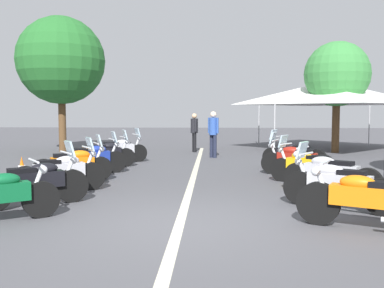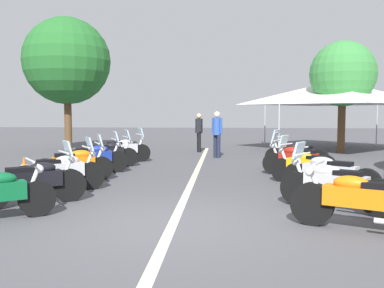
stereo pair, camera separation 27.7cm
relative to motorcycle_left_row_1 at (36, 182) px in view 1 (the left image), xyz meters
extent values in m
plane|color=#4C4C51|center=(-1.21, -2.79, -0.47)|extent=(80.00, 80.00, 0.00)
cube|color=beige|center=(3.43, -2.79, -0.47)|extent=(18.88, 0.16, 0.01)
cylinder|color=black|center=(-0.82, -0.43, -0.16)|extent=(0.48, 0.58, 0.62)
ellipsoid|color=#0C592D|center=(-1.16, 0.04, 0.22)|extent=(0.52, 0.57, 0.22)
cylinder|color=silver|center=(-0.86, -0.38, 0.14)|extent=(0.23, 0.28, 0.58)
cylinder|color=silver|center=(-0.88, -0.34, 0.50)|extent=(0.52, 0.40, 0.04)
sphere|color=silver|center=(-0.79, -0.47, 0.34)|extent=(0.14, 0.14, 0.14)
cylinder|color=black|center=(0.40, -0.54, -0.15)|extent=(0.50, 0.60, 0.65)
cube|color=black|center=(-0.02, 0.02, 0.03)|extent=(0.86, 1.02, 0.30)
ellipsoid|color=black|center=(0.09, -0.12, 0.23)|extent=(0.52, 0.57, 0.22)
cube|color=black|center=(-0.15, 0.20, 0.21)|extent=(0.50, 0.54, 0.12)
cylinder|color=silver|center=(0.36, -0.49, 0.15)|extent=(0.23, 0.27, 0.58)
cylinder|color=silver|center=(0.34, -0.46, 0.51)|extent=(0.52, 0.40, 0.04)
sphere|color=silver|center=(0.43, -0.58, 0.35)|extent=(0.14, 0.14, 0.14)
cylinder|color=silver|center=(-0.13, 0.47, -0.24)|extent=(0.39, 0.49, 0.08)
cube|color=silver|center=(0.39, -0.52, 0.58)|extent=(0.36, 0.31, 0.32)
cylinder|color=black|center=(1.72, -0.55, -0.15)|extent=(0.46, 0.61, 0.63)
cylinder|color=black|center=(0.96, 0.64, -0.15)|extent=(0.46, 0.61, 0.63)
cube|color=silver|center=(1.34, 0.05, 0.03)|extent=(0.81, 1.06, 0.30)
ellipsoid|color=silver|center=(1.44, -0.11, 0.23)|extent=(0.50, 0.58, 0.22)
cube|color=black|center=(1.22, 0.23, 0.21)|extent=(0.48, 0.54, 0.12)
cylinder|color=silver|center=(1.69, -0.50, 0.15)|extent=(0.21, 0.28, 0.58)
cylinder|color=silver|center=(1.66, -0.47, 0.51)|extent=(0.55, 0.36, 0.04)
sphere|color=silver|center=(1.74, -0.60, 0.35)|extent=(0.14, 0.14, 0.14)
cylinder|color=silver|center=(1.27, 0.50, -0.25)|extent=(0.36, 0.51, 0.08)
cube|color=silver|center=(1.71, -0.54, 0.58)|extent=(0.37, 0.29, 0.32)
cylinder|color=black|center=(3.08, -0.40, -0.16)|extent=(0.40, 0.61, 0.62)
cylinder|color=black|center=(2.47, 0.85, -0.16)|extent=(0.40, 0.61, 0.62)
cube|color=orange|center=(2.77, 0.23, 0.02)|extent=(0.72, 1.07, 0.30)
ellipsoid|color=orange|center=(2.85, 0.07, 0.22)|extent=(0.46, 0.58, 0.22)
cube|color=black|center=(2.67, 0.42, 0.20)|extent=(0.44, 0.55, 0.12)
cylinder|color=silver|center=(3.05, -0.34, 0.14)|extent=(0.19, 0.29, 0.58)
cylinder|color=silver|center=(3.03, -0.31, 0.50)|extent=(0.57, 0.31, 0.04)
sphere|color=silver|center=(3.10, -0.44, 0.34)|extent=(0.14, 0.14, 0.14)
cylinder|color=silver|center=(2.75, 0.68, -0.25)|extent=(0.31, 0.53, 0.08)
cube|color=silver|center=(3.07, -0.38, 0.57)|extent=(0.38, 0.27, 0.32)
cylinder|color=black|center=(4.48, -0.46, -0.15)|extent=(0.40, 0.63, 0.63)
cylinder|color=black|center=(3.87, 0.80, -0.15)|extent=(0.40, 0.63, 0.63)
cube|color=navy|center=(4.17, 0.17, 0.03)|extent=(0.72, 1.08, 0.30)
ellipsoid|color=navy|center=(4.25, 0.01, 0.23)|extent=(0.46, 0.58, 0.22)
cube|color=black|center=(4.08, 0.37, 0.21)|extent=(0.44, 0.55, 0.12)
cylinder|color=silver|center=(4.45, -0.41, 0.15)|extent=(0.19, 0.29, 0.58)
cylinder|color=silver|center=(4.44, -0.37, 0.51)|extent=(0.58, 0.31, 0.04)
sphere|color=silver|center=(4.50, -0.51, 0.35)|extent=(0.14, 0.14, 0.14)
cylinder|color=silver|center=(4.15, 0.63, -0.25)|extent=(0.31, 0.53, 0.08)
cube|color=silver|center=(4.47, -0.45, 0.58)|extent=(0.38, 0.27, 0.32)
cylinder|color=black|center=(5.84, -0.49, -0.17)|extent=(0.39, 0.60, 0.60)
cylinder|color=black|center=(5.24, 0.73, -0.17)|extent=(0.39, 0.60, 0.60)
cube|color=black|center=(5.54, 0.12, 0.01)|extent=(0.71, 1.05, 0.30)
ellipsoid|color=black|center=(5.62, -0.04, 0.21)|extent=(0.46, 0.58, 0.22)
cube|color=black|center=(5.44, 0.32, 0.19)|extent=(0.45, 0.55, 0.12)
cylinder|color=silver|center=(5.81, -0.44, 0.13)|extent=(0.19, 0.29, 0.58)
cylinder|color=silver|center=(5.80, -0.40, 0.49)|extent=(0.57, 0.31, 0.04)
sphere|color=silver|center=(5.86, -0.54, 0.33)|extent=(0.14, 0.14, 0.14)
cylinder|color=silver|center=(5.52, 0.56, -0.26)|extent=(0.31, 0.53, 0.08)
cube|color=silver|center=(5.83, -0.48, 0.56)|extent=(0.38, 0.27, 0.32)
cylinder|color=black|center=(7.18, -0.67, -0.16)|extent=(0.42, 0.61, 0.62)
cylinder|color=black|center=(6.46, 0.65, -0.16)|extent=(0.42, 0.61, 0.62)
cube|color=silver|center=(6.82, -0.01, 0.02)|extent=(0.79, 1.14, 0.30)
ellipsoid|color=silver|center=(6.91, -0.17, 0.22)|extent=(0.48, 0.58, 0.22)
cube|color=black|center=(6.72, 0.18, 0.20)|extent=(0.46, 0.55, 0.12)
cylinder|color=silver|center=(7.15, -0.62, 0.14)|extent=(0.20, 0.29, 0.58)
cylinder|color=silver|center=(7.13, -0.58, 0.50)|extent=(0.56, 0.33, 0.04)
sphere|color=silver|center=(7.21, -0.72, 0.34)|extent=(0.14, 0.14, 0.14)
cylinder|color=silver|center=(6.76, 0.47, -0.25)|extent=(0.33, 0.52, 0.08)
cube|color=silver|center=(7.17, -0.65, 0.57)|extent=(0.37, 0.28, 0.32)
cylinder|color=black|center=(-1.05, -4.98, -0.13)|extent=(0.43, 0.67, 0.68)
cube|color=orange|center=(-1.39, -5.66, 0.05)|extent=(0.76, 1.15, 0.30)
ellipsoid|color=orange|center=(-1.31, -5.49, 0.25)|extent=(0.46, 0.58, 0.22)
cylinder|color=silver|center=(-1.08, -5.03, 0.17)|extent=(0.19, 0.29, 0.58)
cylinder|color=silver|center=(-1.10, -5.07, 0.53)|extent=(0.57, 0.31, 0.04)
sphere|color=silver|center=(-1.03, -4.94, 0.37)|extent=(0.14, 0.14, 0.14)
cylinder|color=black|center=(0.39, -4.99, -0.14)|extent=(0.48, 0.62, 0.65)
cylinder|color=black|center=(-0.44, -6.21, -0.14)|extent=(0.48, 0.62, 0.65)
cube|color=silver|center=(-0.02, -5.60, 0.04)|extent=(0.86, 1.08, 0.30)
ellipsoid|color=silver|center=(0.08, -5.45, 0.24)|extent=(0.51, 0.58, 0.22)
cube|color=black|center=(-0.15, -5.79, 0.22)|extent=(0.48, 0.54, 0.12)
cylinder|color=silver|center=(0.35, -5.04, 0.16)|extent=(0.22, 0.28, 0.58)
cylinder|color=silver|center=(0.33, -5.08, 0.52)|extent=(0.54, 0.38, 0.04)
sphere|color=silver|center=(0.42, -4.95, 0.36)|extent=(0.14, 0.14, 0.14)
cylinder|color=silver|center=(-0.42, -5.87, -0.24)|extent=(0.37, 0.50, 0.08)
cube|color=silver|center=(0.38, -5.01, 0.59)|extent=(0.37, 0.30, 0.32)
cylinder|color=black|center=(1.89, -5.24, -0.15)|extent=(0.48, 0.60, 0.63)
cylinder|color=black|center=(1.03, -6.48, -0.15)|extent=(0.48, 0.60, 0.63)
cube|color=silver|center=(1.46, -5.86, 0.03)|extent=(0.89, 1.10, 0.30)
ellipsoid|color=silver|center=(1.56, -5.71, 0.23)|extent=(0.51, 0.58, 0.22)
cube|color=black|center=(1.33, -6.04, 0.21)|extent=(0.49, 0.54, 0.12)
cylinder|color=silver|center=(1.86, -5.29, 0.15)|extent=(0.22, 0.28, 0.58)
cylinder|color=silver|center=(1.83, -5.33, 0.51)|extent=(0.53, 0.39, 0.04)
sphere|color=silver|center=(1.92, -5.20, 0.35)|extent=(0.14, 0.14, 0.14)
cylinder|color=silver|center=(1.05, -6.13, -0.25)|extent=(0.38, 0.50, 0.08)
cylinder|color=black|center=(3.14, -5.09, -0.17)|extent=(0.46, 0.57, 0.60)
cylinder|color=black|center=(2.33, -6.24, -0.17)|extent=(0.46, 0.57, 0.60)
cube|color=#EAB214|center=(2.73, -5.67, 0.01)|extent=(0.84, 1.04, 0.30)
ellipsoid|color=#EAB214|center=(2.84, -5.52, 0.21)|extent=(0.51, 0.58, 0.22)
cube|color=black|center=(2.61, -5.85, 0.19)|extent=(0.49, 0.54, 0.12)
cylinder|color=silver|center=(3.10, -5.14, 0.13)|extent=(0.22, 0.28, 0.58)
cylinder|color=silver|center=(3.08, -5.17, 0.49)|extent=(0.53, 0.39, 0.04)
sphere|color=silver|center=(3.17, -5.05, 0.33)|extent=(0.14, 0.14, 0.14)
cylinder|color=silver|center=(2.34, -5.91, -0.26)|extent=(0.38, 0.50, 0.08)
cube|color=silver|center=(3.12, -5.10, 0.56)|extent=(0.36, 0.31, 0.32)
cylinder|color=black|center=(4.44, -5.01, -0.16)|extent=(0.38, 0.62, 0.62)
cylinder|color=black|center=(3.86, -6.31, -0.16)|extent=(0.38, 0.62, 0.62)
cube|color=maroon|center=(4.15, -5.66, 0.02)|extent=(0.69, 1.10, 0.30)
ellipsoid|color=maroon|center=(4.22, -5.50, 0.22)|extent=(0.45, 0.58, 0.22)
cube|color=black|center=(4.06, -5.87, 0.20)|extent=(0.43, 0.54, 0.12)
cylinder|color=silver|center=(4.41, -5.07, 0.14)|extent=(0.18, 0.29, 0.58)
cylinder|color=silver|center=(4.40, -5.11, 0.50)|extent=(0.58, 0.29, 0.04)
sphere|color=silver|center=(4.46, -4.97, 0.34)|extent=(0.14, 0.14, 0.14)
cylinder|color=silver|center=(3.81, -5.98, -0.25)|extent=(0.30, 0.54, 0.08)
cube|color=silver|center=(4.43, -5.03, 0.57)|extent=(0.38, 0.26, 0.32)
cylinder|color=black|center=(5.82, -5.22, -0.14)|extent=(0.46, 0.62, 0.65)
cylinder|color=black|center=(5.06, -6.43, -0.14)|extent=(0.46, 0.62, 0.65)
cube|color=black|center=(5.44, -5.82, 0.04)|extent=(0.82, 1.07, 0.30)
ellipsoid|color=black|center=(5.53, -5.67, 0.24)|extent=(0.50, 0.58, 0.22)
cube|color=black|center=(5.32, -6.01, 0.22)|extent=(0.48, 0.54, 0.12)
cylinder|color=silver|center=(5.79, -5.27, 0.16)|extent=(0.21, 0.28, 0.58)
cylinder|color=silver|center=(5.76, -5.30, 0.52)|extent=(0.55, 0.36, 0.04)
sphere|color=silver|center=(5.84, -5.17, 0.36)|extent=(0.14, 0.14, 0.14)
cylinder|color=silver|center=(5.06, -6.09, -0.24)|extent=(0.36, 0.51, 0.08)
cube|color=silver|center=(5.81, -5.23, 0.59)|extent=(0.37, 0.29, 0.32)
cube|color=orange|center=(3.06, 1.67, -0.45)|extent=(0.36, 0.36, 0.03)
cone|color=orange|center=(3.06, 1.67, -0.15)|extent=(0.26, 0.26, 0.60)
cylinder|color=white|center=(3.06, 1.67, -0.13)|extent=(0.19, 0.19, 0.07)
cylinder|color=#1E2338|center=(8.68, -3.27, -0.03)|extent=(0.14, 0.14, 0.88)
cylinder|color=#1E2338|center=(8.56, -3.40, -0.03)|extent=(0.14, 0.14, 0.88)
cylinder|color=#2D51A5|center=(8.62, -3.33, 0.74)|extent=(0.32, 0.32, 0.66)
cylinder|color=#2D51A5|center=(8.77, -3.17, 0.78)|extent=(0.09, 0.09, 0.60)
cylinder|color=#2D51A5|center=(8.47, -3.49, 0.78)|extent=(0.09, 0.09, 0.60)
sphere|color=beige|center=(8.62, -3.33, 1.19)|extent=(0.24, 0.24, 0.24)
cylinder|color=black|center=(10.96, -2.48, -0.05)|extent=(0.14, 0.14, 0.84)
cylinder|color=black|center=(10.79, -2.53, -0.05)|extent=(0.14, 0.14, 0.84)
cylinder|color=black|center=(10.88, -2.51, 0.69)|extent=(0.32, 0.32, 0.63)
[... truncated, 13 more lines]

